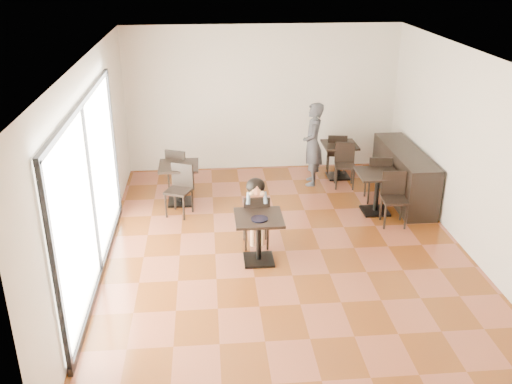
{
  "coord_description": "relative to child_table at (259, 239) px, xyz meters",
  "views": [
    {
      "loc": [
        -1.23,
        -8.28,
        4.66
      ],
      "look_at": [
        -0.48,
        0.21,
        1.0
      ],
      "focal_mm": 40.0,
      "sensor_mm": 36.0,
      "label": 1
    }
  ],
  "objects": [
    {
      "name": "chair_mid_b",
      "position": [
        2.56,
        1.1,
        0.09
      ],
      "size": [
        0.48,
        0.48,
        0.97
      ],
      "primitive_type": null,
      "rotation": [
        0.0,
        0.0,
        -0.1
      ],
      "color": "black",
      "rests_on": "floor"
    },
    {
      "name": "chair_back_a",
      "position": [
        2.09,
        3.79,
        0.06
      ],
      "size": [
        0.47,
        0.47,
        0.92
      ],
      "primitive_type": null,
      "rotation": [
        0.0,
        0.0,
        2.99
      ],
      "color": "black",
      "rests_on": "floor"
    },
    {
      "name": "chair_left_a",
      "position": [
        -1.33,
        2.97,
        0.09
      ],
      "size": [
        0.57,
        0.57,
        0.97
      ],
      "primitive_type": null,
      "rotation": [
        0.0,
        0.0,
        2.72
      ],
      "color": "black",
      "rests_on": "floor"
    },
    {
      "name": "cafe_table_left",
      "position": [
        -1.33,
        2.42,
        0.0
      ],
      "size": [
        1.0,
        1.0,
        0.8
      ],
      "primitive_type": null,
      "rotation": [
        0.0,
        0.0,
        -0.42
      ],
      "color": "black",
      "rests_on": "floor"
    },
    {
      "name": "plate",
      "position": [
        0.0,
        -0.1,
        0.41
      ],
      "size": [
        0.27,
        0.27,
        0.02
      ],
      "primitive_type": "cylinder",
      "color": "black",
      "rests_on": "child_table"
    },
    {
      "name": "wall_back",
      "position": [
        0.48,
        4.29,
        1.2
      ],
      "size": [
        6.0,
        0.01,
        3.2
      ],
      "primitive_type": "cube",
      "color": "beige",
      "rests_on": "floor"
    },
    {
      "name": "pizza_slice",
      "position": [
        0.0,
        0.36,
        0.64
      ],
      "size": [
        0.28,
        0.21,
        0.06
      ],
      "primitive_type": null,
      "color": "tan",
      "rests_on": "child"
    },
    {
      "name": "child_table",
      "position": [
        0.0,
        0.0,
        0.0
      ],
      "size": [
        0.75,
        0.75,
        0.79
      ],
      "primitive_type": null,
      "color": "black",
      "rests_on": "floor"
    },
    {
      "name": "child_chair",
      "position": [
        0.0,
        0.55,
        0.08
      ],
      "size": [
        0.43,
        0.43,
        0.96
      ],
      "primitive_type": null,
      "rotation": [
        0.0,
        0.0,
        3.14
      ],
      "color": "black",
      "rests_on": "floor"
    },
    {
      "name": "chair_back_b",
      "position": [
        2.09,
        2.95,
        0.06
      ],
      "size": [
        0.47,
        0.47,
        0.92
      ],
      "primitive_type": null,
      "rotation": [
        0.0,
        0.0,
        -0.15
      ],
      "color": "black",
      "rests_on": "floor"
    },
    {
      "name": "adult_patron",
      "position": [
        1.44,
        3.2,
        0.48
      ],
      "size": [
        0.51,
        0.7,
        1.76
      ],
      "primitive_type": "imported",
      "rotation": [
        0.0,
        0.0,
        -1.72
      ],
      "color": "#3D3D43",
      "rests_on": "floor"
    },
    {
      "name": "chair_mid_a",
      "position": [
        2.56,
        2.2,
        0.09
      ],
      "size": [
        0.48,
        0.48,
        0.97
      ],
      "primitive_type": null,
      "rotation": [
        0.0,
        0.0,
        3.04
      ],
      "color": "black",
      "rests_on": "floor"
    },
    {
      "name": "storefront_window",
      "position": [
        -2.49,
        -0.21,
        1.0
      ],
      "size": [
        0.04,
        4.5,
        2.6
      ],
      "primitive_type": "cube",
      "color": "white",
      "rests_on": "floor"
    },
    {
      "name": "floor",
      "position": [
        0.48,
        0.29,
        -0.4
      ],
      "size": [
        6.0,
        8.0,
        0.01
      ],
      "primitive_type": "cube",
      "color": "brown",
      "rests_on": "ground"
    },
    {
      "name": "child",
      "position": [
        0.0,
        0.55,
        0.2
      ],
      "size": [
        0.43,
        0.6,
        1.2
      ],
      "primitive_type": null,
      "color": "gray",
      "rests_on": "child_chair"
    },
    {
      "name": "ceiling",
      "position": [
        0.48,
        0.29,
        2.8
      ],
      "size": [
        6.0,
        8.0,
        0.01
      ],
      "primitive_type": "cube",
      "color": "silver",
      "rests_on": "floor"
    },
    {
      "name": "wall_left",
      "position": [
        -2.52,
        0.29,
        1.2
      ],
      "size": [
        0.01,
        8.0,
        3.2
      ],
      "primitive_type": "cube",
      "color": "beige",
      "rests_on": "floor"
    },
    {
      "name": "wall_right",
      "position": [
        3.48,
        0.29,
        1.2
      ],
      "size": [
        0.01,
        8.0,
        3.2
      ],
      "primitive_type": "cube",
      "color": "beige",
      "rests_on": "floor"
    },
    {
      "name": "chair_left_b",
      "position": [
        -1.33,
        1.87,
        0.09
      ],
      "size": [
        0.57,
        0.57,
        0.97
      ],
      "primitive_type": null,
      "rotation": [
        0.0,
        0.0,
        -0.42
      ],
      "color": "black",
      "rests_on": "floor"
    },
    {
      "name": "cafe_table_back",
      "position": [
        2.09,
        3.5,
        -0.01
      ],
      "size": [
        0.83,
        0.83,
        0.77
      ],
      "primitive_type": null,
      "rotation": [
        0.0,
        0.0,
        -0.15
      ],
      "color": "black",
      "rests_on": "floor"
    },
    {
      "name": "service_counter",
      "position": [
        3.13,
        2.29,
        0.1
      ],
      "size": [
        0.6,
        2.4,
        1.0
      ],
      "primitive_type": "cube",
      "color": "black",
      "rests_on": "floor"
    },
    {
      "name": "cafe_table_mid",
      "position": [
        2.39,
        1.65,
        0.01
      ],
      "size": [
        0.83,
        0.83,
        0.81
      ],
      "primitive_type": null,
      "rotation": [
        0.0,
        0.0,
        -0.1
      ],
      "color": "black",
      "rests_on": "floor"
    },
    {
      "name": "wall_front",
      "position": [
        0.48,
        -3.71,
        1.2
      ],
      "size": [
        6.0,
        0.01,
        3.2
      ],
      "primitive_type": "cube",
      "color": "beige",
      "rests_on": "floor"
    }
  ]
}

